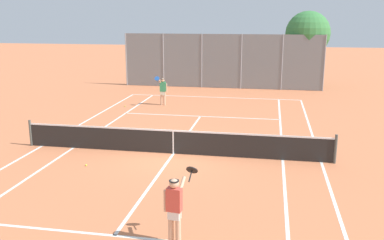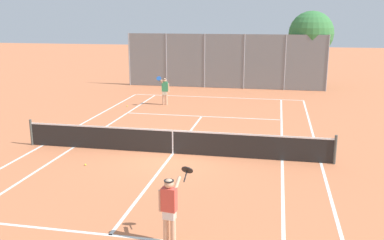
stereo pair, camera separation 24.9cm
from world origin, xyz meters
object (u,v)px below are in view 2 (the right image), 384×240
Objects in this scene: player_near_side at (170,206)px; loose_tennis_ball_0 at (123,134)px; player_far_left at (165,90)px; loose_tennis_ball_2 at (85,165)px; tree_behind_left at (310,35)px; tennis_net at (173,141)px; loose_tennis_ball_1 at (127,106)px.

player_near_side reaches higher than loose_tennis_ball_0.
loose_tennis_ball_2 is (-0.06, -10.79, -0.89)m from player_far_left.
player_near_side is 15.90m from player_far_left.
tree_behind_left is (8.73, 19.09, 3.81)m from loose_tennis_ball_2.
tennis_net is 6.76× the size of player_near_side.
loose_tennis_ball_2 is at bearing -145.09° from tennis_net.
player_near_side is (1.51, -6.46, 0.42)m from tennis_net.
tree_behind_left is (8.84, 14.93, 3.81)m from loose_tennis_ball_0.
tree_behind_left is (8.67, 8.29, 2.91)m from player_far_left.
player_near_side is 0.32× the size of tree_behind_left.
loose_tennis_ball_0 is 6.05m from loose_tennis_ball_1.
tennis_net is 18.50m from tree_behind_left.
player_near_side is at bearing -63.45° from loose_tennis_ball_0.
tree_behind_left reaches higher than player_near_side.
tennis_net is 181.82× the size of loose_tennis_ball_1.
player_near_side and player_far_left have the same top height.
tree_behind_left is at bearing 65.42° from loose_tennis_ball_2.
player_far_left is 12.35m from tree_behind_left.
loose_tennis_ball_2 is at bearing -114.58° from tree_behind_left.
tennis_net is 9.29m from loose_tennis_ball_1.
player_far_left is 2.41m from loose_tennis_ball_1.
tree_behind_left reaches higher than tennis_net.
tennis_net is 3.36m from loose_tennis_ball_2.
tennis_net is at bearing -38.42° from loose_tennis_ball_0.
player_far_left is (-2.66, 8.89, 0.42)m from tennis_net.
player_far_left is 6.70m from loose_tennis_ball_0.
loose_tennis_ball_1 is at bearing -139.40° from tree_behind_left.
loose_tennis_ball_2 is at bearing -78.63° from loose_tennis_ball_1.
loose_tennis_ball_0 is at bearing -71.86° from loose_tennis_ball_1.
loose_tennis_ball_0 is 0.01× the size of tree_behind_left.
player_far_left is 10.83m from loose_tennis_ball_2.
loose_tennis_ball_2 is at bearing -88.52° from loose_tennis_ball_0.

